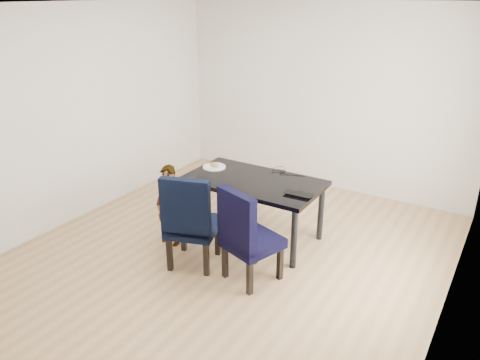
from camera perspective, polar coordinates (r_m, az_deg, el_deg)
The scene contains 14 objects.
floor at distance 5.44m, azimuth -1.12°, elevation -9.06°, with size 4.50×5.00×0.01m, color tan.
ceiling at distance 4.66m, azimuth -1.38°, elevation 20.81°, with size 4.50×5.00×0.01m, color white.
wall_back at distance 7.05m, azimuth 10.05°, elevation 9.81°, with size 4.50×0.01×2.70m, color silver.
wall_front at distance 3.24m, azimuth -26.22°, elevation -7.10°, with size 4.50×0.01×2.70m, color silver.
wall_left at distance 6.35m, azimuth -18.75°, elevation 7.64°, with size 0.01×5.00×2.70m, color white.
wall_right at distance 4.18m, azimuth 25.73°, elevation -0.63°, with size 0.01×5.00×2.70m, color silver.
dining_table at distance 5.64m, azimuth 1.61°, elevation -3.50°, with size 1.60×0.90×0.75m, color black.
chair_left at distance 5.06m, azimuth -5.73°, elevation -4.69°, with size 0.52×0.54×1.08m, color black.
chair_right at distance 4.77m, azimuth 1.56°, elevation -6.61°, with size 0.50×0.52×1.04m, color black.
child at distance 5.50m, azimuth -8.61°, elevation -3.11°, with size 0.36×0.23×0.98m, color #FB5315.
plate at distance 5.87m, azimuth -3.17°, elevation 1.62°, with size 0.29×0.29×0.02m, color silver.
sandwich at distance 5.85m, azimuth -3.16°, elevation 1.90°, with size 0.14×0.06×0.05m, color olive.
laptop at distance 5.14m, azimuth 7.35°, elevation -1.57°, with size 0.32×0.21×0.03m, color black.
cable_tangle at distance 5.70m, azimuth 4.69°, elevation 0.89°, with size 0.16×0.16×0.01m, color black.
Camera 1 is at (2.54, -3.91, 2.81)m, focal length 35.00 mm.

